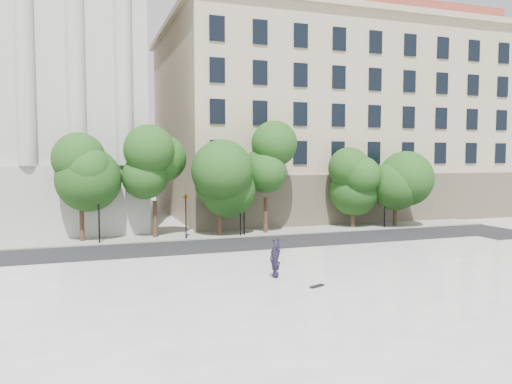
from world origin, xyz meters
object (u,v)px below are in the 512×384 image
traffic_light_west (186,193)px  person_lying (275,272)px  traffic_light_east (240,193)px  skateboard (317,286)px

traffic_light_west → person_lying: traffic_light_west is taller
traffic_light_east → person_lying: bearing=-100.8°
traffic_light_west → traffic_light_east: (4.59, 0.00, -0.10)m
traffic_light_east → skateboard: 18.48m
person_lying → traffic_light_east: bearing=53.9°
skateboard → traffic_light_west: bearing=76.3°
traffic_light_west → person_lying: (1.58, -15.74, -3.06)m
traffic_light_east → person_lying: traffic_light_east is taller
person_lying → skateboard: person_lying is taller
traffic_light_east → skateboard: size_ratio=5.01×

